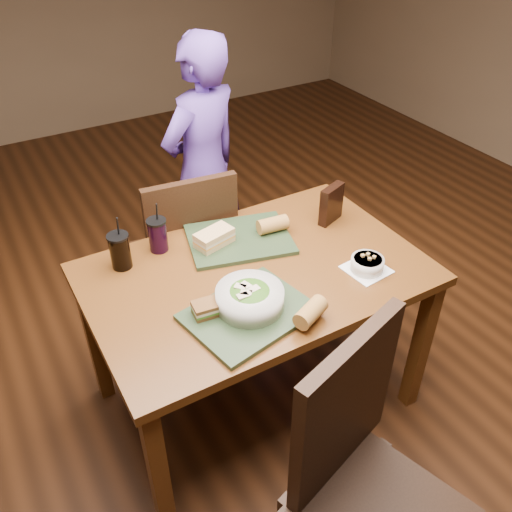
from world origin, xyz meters
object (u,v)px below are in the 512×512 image
Objects in this scene: cup_cola at (120,251)px; chair_far at (187,252)px; tray_near at (249,314)px; baguette_far at (273,225)px; diner at (203,170)px; cup_berry at (158,235)px; chip_bag at (331,204)px; soup_bowl at (367,264)px; dining_table at (256,288)px; sandwich_near at (208,308)px; chair_near at (361,475)px; salad_bowl at (250,297)px; tray_far at (239,239)px; baguette_near at (311,312)px; sandwich_far at (214,238)px.

chair_far is at bearing 33.57° from cup_cola.
tray_near is 3.27× the size of baguette_far.
diner reaches higher than cup_cola.
chair_far is at bearing 46.59° from cup_berry.
chip_bag is (0.28, -0.03, 0.03)m from baguette_far.
baguette_far is at bearing 115.60° from soup_bowl.
sandwich_near is (-0.28, -0.15, 0.13)m from dining_table.
chair_near is 6.09× the size of chip_bag.
baguette_far is (0.32, 0.37, -0.01)m from salad_bowl.
cup_cola reaches higher than tray_far.
chair_near is at bearing -129.02° from soup_bowl.
chair_far is 0.53m from diner.
baguette_near is 0.57× the size of cup_cola.
sandwich_near is 0.46m from cup_cola.
baguette_far is at bearing 48.89° from salad_bowl.
chip_bag is (0.46, 0.15, 0.18)m from dining_table.
baguette_near is at bearing -67.05° from cup_berry.
soup_bowl is at bearing -64.40° from baguette_far.
tray_near is at bearing 52.42° from diner.
tray_far is 3.85× the size of sandwich_near.
chair_near is 0.63m from tray_near.
tray_near is 0.55m from cup_berry.
chip_bag is (0.24, -0.79, 0.12)m from diner.
chair_near is at bearing -88.18° from salad_bowl.
baguette_near is (0.09, -0.88, 0.27)m from chair_far.
salad_bowl is (0.02, 0.03, 0.05)m from tray_near.
chair_far is 5.58× the size of sandwich_far.
baguette_near reaches higher than tray_far.
chair_near is 2.47× the size of tray_far.
tray_far is 0.15m from baguette_far.
soup_bowl is 0.78× the size of cup_berry.
tray_far is at bearing 151.16° from chip_bag.
soup_bowl is 1.32× the size of baguette_near.
dining_table is 0.55m from chair_far.
chair_far is 0.75m from sandwich_near.
cup_berry is at bearing 102.88° from tray_near.
chair_far is at bearing 84.10° from tray_near.
salad_bowl is 0.15m from sandwich_near.
salad_bowl is at bearing 52.89° from diner.
chair_near reaches higher than baguette_far.
soup_bowl is at bearing -44.08° from sandwich_far.
soup_bowl is (0.15, -1.15, 0.07)m from diner.
sandwich_near is (-0.50, -1.08, 0.08)m from diner.
baguette_near reaches higher than sandwich_near.
sandwich_near is at bearing -131.98° from tray_far.
chair_far reaches higher than tray_near.
tray_far is 0.48m from sandwich_near.
sandwich_far is (0.08, 0.43, 0.04)m from tray_near.
soup_bowl is at bearing -51.62° from tray_far.
dining_table is 0.55m from cup_cola.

